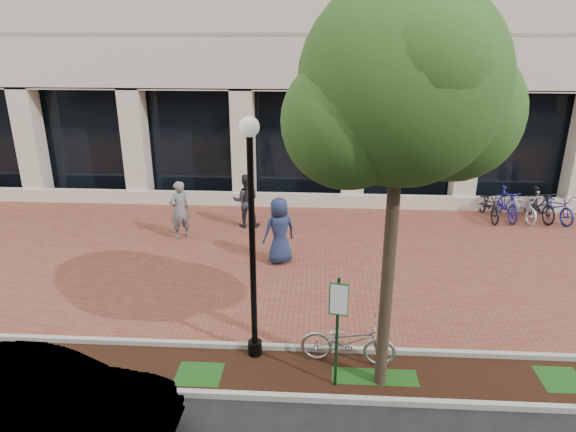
# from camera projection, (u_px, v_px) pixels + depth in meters

# --- Properties ---
(ground) EXTENTS (120.00, 120.00, 0.00)m
(ground) POSITION_uv_depth(u_px,v_px,m) (291.00, 258.00, 14.73)
(ground) COLOR black
(ground) RESTS_ON ground
(brick_plaza) EXTENTS (40.00, 9.00, 0.01)m
(brick_plaza) POSITION_uv_depth(u_px,v_px,m) (291.00, 257.00, 14.73)
(brick_plaza) COLOR brown
(brick_plaza) RESTS_ON ground
(planting_strip) EXTENTS (40.00, 1.50, 0.01)m
(planting_strip) POSITION_uv_depth(u_px,v_px,m) (275.00, 373.00, 9.81)
(planting_strip) COLOR black
(planting_strip) RESTS_ON ground
(curb_plaza_side) EXTENTS (40.00, 0.12, 0.12)m
(curb_plaza_side) POSITION_uv_depth(u_px,v_px,m) (278.00, 347.00, 10.50)
(curb_plaza_side) COLOR #ACABA2
(curb_plaza_side) RESTS_ON ground
(curb_street_side) EXTENTS (40.00, 0.12, 0.12)m
(curb_street_side) POSITION_uv_depth(u_px,v_px,m) (272.00, 397.00, 9.09)
(curb_street_side) COLOR #ACABA2
(curb_street_side) RESTS_ON ground
(parking_sign) EXTENTS (0.34, 0.07, 2.21)m
(parking_sign) POSITION_uv_depth(u_px,v_px,m) (338.00, 319.00, 8.98)
(parking_sign) COLOR #153C19
(parking_sign) RESTS_ON ground
(lamppost) EXTENTS (0.36, 0.36, 4.79)m
(lamppost) POSITION_uv_depth(u_px,v_px,m) (252.00, 231.00, 9.44)
(lamppost) COLOR black
(lamppost) RESTS_ON ground
(street_tree) EXTENTS (3.80, 3.16, 7.01)m
(street_tree) POSITION_uv_depth(u_px,v_px,m) (404.00, 97.00, 7.77)
(street_tree) COLOR #423326
(street_tree) RESTS_ON ground
(locked_bicycle) EXTENTS (1.90, 0.82, 0.97)m
(locked_bicycle) POSITION_uv_depth(u_px,v_px,m) (348.00, 341.00, 9.96)
(locked_bicycle) COLOR #B4B4B8
(locked_bicycle) RESTS_ON ground
(pedestrian_left) EXTENTS (0.79, 0.77, 1.84)m
(pedestrian_left) POSITION_uv_depth(u_px,v_px,m) (180.00, 210.00, 15.82)
(pedestrian_left) COLOR slate
(pedestrian_left) RESTS_ON ground
(pedestrian_mid) EXTENTS (0.96, 0.80, 1.79)m
(pedestrian_mid) POSITION_uv_depth(u_px,v_px,m) (246.00, 201.00, 16.76)
(pedestrian_mid) COLOR #2A2A2F
(pedestrian_mid) RESTS_ON ground
(pedestrian_right) EXTENTS (1.10, 0.97, 1.89)m
(pedestrian_right) POSITION_uv_depth(u_px,v_px,m) (279.00, 231.00, 14.14)
(pedestrian_right) COLOR navy
(pedestrian_right) RESTS_ON ground
(bollard) EXTENTS (0.12, 0.12, 0.92)m
(bollard) POSITION_uv_depth(u_px,v_px,m) (536.00, 203.00, 17.84)
(bollard) COLOR silver
(bollard) RESTS_ON ground
(bike_rack_cluster) EXTENTS (3.13, 1.98, 1.10)m
(bike_rack_cluster) POSITION_uv_depth(u_px,v_px,m) (522.00, 205.00, 17.52)
(bike_rack_cluster) COLOR black
(bike_rack_cluster) RESTS_ON ground
(sedan_near_curb) EXTENTS (4.27, 1.58, 1.40)m
(sedan_near_curb) POSITION_uv_depth(u_px,v_px,m) (36.00, 408.00, 7.90)
(sedan_near_curb) COLOR #A7A7AB
(sedan_near_curb) RESTS_ON ground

